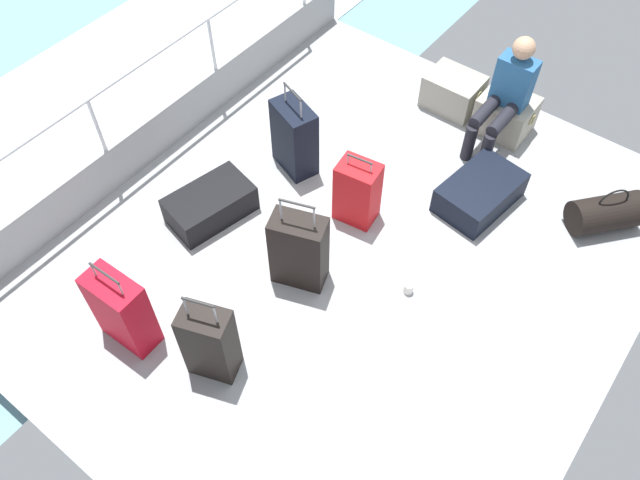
{
  "coord_description": "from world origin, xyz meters",
  "views": [
    {
      "loc": [
        1.69,
        -2.7,
        4.35
      ],
      "look_at": [
        -0.19,
        -0.23,
        0.25
      ],
      "focal_mm": 35.68,
      "sensor_mm": 36.0,
      "label": 1
    }
  ],
  "objects_px": {
    "suitcase_0": "(480,192)",
    "suitcase_3": "(122,311)",
    "suitcase_5": "(210,343)",
    "cargo_crate_0": "(453,92)",
    "suitcase_1": "(210,204)",
    "suitcase_6": "(299,251)",
    "suitcase_4": "(357,192)",
    "cargo_crate_1": "(505,115)",
    "duffel_bag": "(606,213)",
    "paper_cup": "(408,288)",
    "passenger_seated": "(506,94)",
    "suitcase_2": "(294,138)"
  },
  "relations": [
    {
      "from": "suitcase_4",
      "to": "suitcase_6",
      "type": "xyz_separation_m",
      "value": [
        0.01,
        -0.81,
        0.05
      ]
    },
    {
      "from": "suitcase_2",
      "to": "suitcase_3",
      "type": "xyz_separation_m",
      "value": [
        0.13,
        -2.17,
        0.01
      ]
    },
    {
      "from": "suitcase_0",
      "to": "suitcase_6",
      "type": "xyz_separation_m",
      "value": [
        -0.77,
        -1.59,
        0.22
      ]
    },
    {
      "from": "cargo_crate_1",
      "to": "suitcase_4",
      "type": "height_order",
      "value": "suitcase_4"
    },
    {
      "from": "passenger_seated",
      "to": "suitcase_1",
      "type": "distance_m",
      "value": 2.83
    },
    {
      "from": "suitcase_6",
      "to": "duffel_bag",
      "type": "height_order",
      "value": "suitcase_6"
    },
    {
      "from": "suitcase_6",
      "to": "duffel_bag",
      "type": "distance_m",
      "value": 2.68
    },
    {
      "from": "suitcase_1",
      "to": "suitcase_5",
      "type": "distance_m",
      "value": 1.49
    },
    {
      "from": "suitcase_0",
      "to": "suitcase_4",
      "type": "xyz_separation_m",
      "value": [
        -0.78,
        -0.79,
        0.18
      ]
    },
    {
      "from": "suitcase_3",
      "to": "cargo_crate_1",
      "type": "bearing_deg",
      "value": 72.61
    },
    {
      "from": "passenger_seated",
      "to": "suitcase_3",
      "type": "height_order",
      "value": "passenger_seated"
    },
    {
      "from": "suitcase_1",
      "to": "suitcase_4",
      "type": "distance_m",
      "value": 1.28
    },
    {
      "from": "suitcase_6",
      "to": "suitcase_2",
      "type": "bearing_deg",
      "value": 130.3
    },
    {
      "from": "suitcase_2",
      "to": "suitcase_0",
      "type": "bearing_deg",
      "value": 21.51
    },
    {
      "from": "suitcase_3",
      "to": "duffel_bag",
      "type": "xyz_separation_m",
      "value": [
        2.44,
        3.22,
        -0.19
      ]
    },
    {
      "from": "cargo_crate_1",
      "to": "suitcase_1",
      "type": "distance_m",
      "value": 2.96
    },
    {
      "from": "passenger_seated",
      "to": "suitcase_1",
      "type": "relative_size",
      "value": 1.33
    },
    {
      "from": "suitcase_0",
      "to": "suitcase_3",
      "type": "relative_size",
      "value": 0.97
    },
    {
      "from": "suitcase_0",
      "to": "paper_cup",
      "type": "bearing_deg",
      "value": -89.2
    },
    {
      "from": "suitcase_5",
      "to": "suitcase_6",
      "type": "xyz_separation_m",
      "value": [
        0.0,
        1.01,
        0.0
      ]
    },
    {
      "from": "suitcase_3",
      "to": "suitcase_5",
      "type": "xyz_separation_m",
      "value": [
        0.69,
        0.2,
        0.0
      ]
    },
    {
      "from": "cargo_crate_0",
      "to": "suitcase_1",
      "type": "height_order",
      "value": "cargo_crate_0"
    },
    {
      "from": "cargo_crate_1",
      "to": "suitcase_1",
      "type": "xyz_separation_m",
      "value": [
        -1.52,
        -2.53,
        -0.06
      ]
    },
    {
      "from": "passenger_seated",
      "to": "suitcase_5",
      "type": "relative_size",
      "value": 1.19
    },
    {
      "from": "suitcase_0",
      "to": "suitcase_3",
      "type": "xyz_separation_m",
      "value": [
        -1.46,
        -2.8,
        0.22
      ]
    },
    {
      "from": "suitcase_6",
      "to": "cargo_crate_1",
      "type": "bearing_deg",
      "value": 79.13
    },
    {
      "from": "suitcase_4",
      "to": "paper_cup",
      "type": "height_order",
      "value": "suitcase_4"
    },
    {
      "from": "suitcase_2",
      "to": "suitcase_3",
      "type": "bearing_deg",
      "value": -86.58
    },
    {
      "from": "suitcase_1",
      "to": "suitcase_5",
      "type": "bearing_deg",
      "value": -45.75
    },
    {
      "from": "suitcase_4",
      "to": "paper_cup",
      "type": "distance_m",
      "value": 0.92
    },
    {
      "from": "suitcase_1",
      "to": "suitcase_6",
      "type": "xyz_separation_m",
      "value": [
        1.03,
        -0.05,
        0.22
      ]
    },
    {
      "from": "suitcase_0",
      "to": "passenger_seated",
      "type": "bearing_deg",
      "value": 108.77
    },
    {
      "from": "suitcase_1",
      "to": "duffel_bag",
      "type": "distance_m",
      "value": 3.41
    },
    {
      "from": "cargo_crate_0",
      "to": "suitcase_1",
      "type": "bearing_deg",
      "value": -110.39
    },
    {
      "from": "suitcase_0",
      "to": "suitcase_4",
      "type": "bearing_deg",
      "value": -134.81
    },
    {
      "from": "suitcase_1",
      "to": "suitcase_4",
      "type": "relative_size",
      "value": 1.13
    },
    {
      "from": "passenger_seated",
      "to": "suitcase_1",
      "type": "xyz_separation_m",
      "value": [
        -1.52,
        -2.35,
        -0.43
      ]
    },
    {
      "from": "cargo_crate_0",
      "to": "suitcase_0",
      "type": "relative_size",
      "value": 0.69
    },
    {
      "from": "suitcase_2",
      "to": "suitcase_6",
      "type": "bearing_deg",
      "value": -49.7
    },
    {
      "from": "suitcase_6",
      "to": "paper_cup",
      "type": "height_order",
      "value": "suitcase_6"
    },
    {
      "from": "suitcase_6",
      "to": "duffel_bag",
      "type": "relative_size",
      "value": 1.38
    },
    {
      "from": "suitcase_1",
      "to": "cargo_crate_1",
      "type": "bearing_deg",
      "value": 58.98
    },
    {
      "from": "suitcase_4",
      "to": "paper_cup",
      "type": "relative_size",
      "value": 7.15
    },
    {
      "from": "suitcase_1",
      "to": "suitcase_4",
      "type": "xyz_separation_m",
      "value": [
        1.02,
        0.76,
        0.17
      ]
    },
    {
      "from": "cargo_crate_0",
      "to": "suitcase_1",
      "type": "distance_m",
      "value": 2.7
    },
    {
      "from": "cargo_crate_0",
      "to": "suitcase_4",
      "type": "distance_m",
      "value": 1.78
    },
    {
      "from": "suitcase_2",
      "to": "paper_cup",
      "type": "relative_size",
      "value": 8.83
    },
    {
      "from": "suitcase_6",
      "to": "paper_cup",
      "type": "distance_m",
      "value": 0.94
    },
    {
      "from": "cargo_crate_0",
      "to": "passenger_seated",
      "type": "xyz_separation_m",
      "value": [
        0.58,
        -0.18,
        0.39
      ]
    },
    {
      "from": "suitcase_3",
      "to": "duffel_bag",
      "type": "relative_size",
      "value": 1.26
    }
  ]
}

